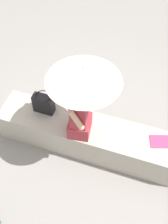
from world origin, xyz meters
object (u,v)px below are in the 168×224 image
Objects in this scene: person_seated at (80,112)px; handbag_black at (44,103)px; parasol at (84,74)px; magazine at (161,142)px.

person_seated is 0.66m from handbag_black.
parasol is at bearing -165.48° from person_seated.
magazine is at bearing -179.80° from handbag_black.
parasol is at bearing 166.61° from handbag_black.
person_seated is at bearing 164.38° from handbag_black.
magazine is at bearing -170.86° from person_seated.
person_seated is 3.21× the size of magazine.
parasol reaches higher than magazine.
parasol is at bearing -9.18° from magazine.
person_seated is 0.77× the size of parasol.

